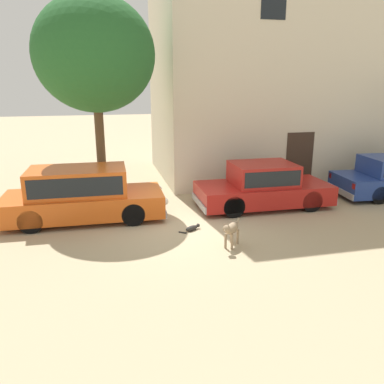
# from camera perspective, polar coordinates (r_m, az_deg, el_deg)

# --- Properties ---
(ground_plane) EXTENTS (80.00, 80.00, 0.00)m
(ground_plane) POSITION_cam_1_polar(r_m,az_deg,el_deg) (10.87, -2.40, -5.02)
(ground_plane) COLOR tan
(parked_sedan_nearest) EXTENTS (4.70, 1.93, 1.54)m
(parked_sedan_nearest) POSITION_cam_1_polar(r_m,az_deg,el_deg) (11.56, -16.07, -0.17)
(parked_sedan_nearest) COLOR #D15619
(parked_sedan_nearest) RESTS_ON ground_plane
(parked_sedan_second) EXTENTS (4.40, 1.90, 1.43)m
(parked_sedan_second) POSITION_cam_1_polar(r_m,az_deg,el_deg) (12.55, 10.48, 0.97)
(parked_sedan_second) COLOR #AD1E19
(parked_sedan_second) RESTS_ON ground_plane
(apartment_block) EXTENTS (13.79, 5.84, 9.58)m
(apartment_block) POSITION_cam_1_polar(r_m,az_deg,el_deg) (18.49, 17.89, 18.01)
(apartment_block) COLOR beige
(apartment_block) RESTS_ON ground_plane
(stray_dog_spotted) EXTENTS (0.68, 0.75, 0.70)m
(stray_dog_spotted) POSITION_cam_1_polar(r_m,az_deg,el_deg) (9.40, 5.83, -5.55)
(stray_dog_spotted) COLOR #997F60
(stray_dog_spotted) RESTS_ON ground_plane
(stray_cat) EXTENTS (0.64, 0.37, 0.15)m
(stray_cat) POSITION_cam_1_polar(r_m,az_deg,el_deg) (10.50, 0.03, -5.35)
(stray_cat) COLOR #2D2B28
(stray_cat) RESTS_ON ground_plane
(acacia_tree_left) EXTENTS (3.70, 3.33, 6.48)m
(acacia_tree_left) POSITION_cam_1_polar(r_m,az_deg,el_deg) (12.83, -14.23, 19.10)
(acacia_tree_left) COLOR brown
(acacia_tree_left) RESTS_ON ground_plane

